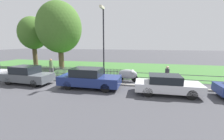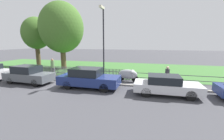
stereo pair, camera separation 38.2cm
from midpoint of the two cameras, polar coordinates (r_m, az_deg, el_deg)
name	(u,v)px [view 1 (the left image)]	position (r m, az deg, el deg)	size (l,w,h in m)	color
ground_plane	(64,82)	(13.96, -18.58, -4.25)	(120.00, 120.00, 0.00)	#424247
kerb_stone	(65,81)	(14.02, -18.38, -3.92)	(37.54, 0.20, 0.12)	#9E998E
grass_strip	(95,67)	(20.88, -7.09, 1.00)	(37.54, 11.50, 0.01)	#3D7033
park_fence	(75,72)	(15.65, -14.54, -0.70)	(37.54, 0.05, 0.95)	#4C4C51
parked_car_black_saloon	(27,75)	(14.45, -30.25, -1.66)	(4.17, 1.81, 1.49)	#51565B
parked_car_navy_estate	(89,78)	(11.49, -9.68, -3.03)	(4.62, 1.90, 1.52)	navy
parked_car_red_compact	(167,84)	(10.51, 19.14, -5.24)	(4.23, 1.82, 1.31)	silver
covered_motorcycle	(128,74)	(13.24, 5.36, -1.59)	(1.87, 0.81, 1.08)	black
tree_nearest_kerb	(33,33)	(24.25, -28.29, 12.18)	(3.90, 3.90, 6.95)	brown
tree_behind_motorcycle	(59,28)	(20.76, -19.93, 14.94)	(5.55, 5.55, 8.47)	brown
pedestrian_near_fence	(51,66)	(16.47, -22.76, 1.26)	(0.46, 0.46, 1.79)	slate
pedestrian_by_lamp	(167,75)	(12.33, 19.40, -1.80)	(0.41, 0.41, 1.63)	slate
street_lamp	(103,37)	(12.34, -4.28, 12.35)	(0.20, 0.78, 6.15)	black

